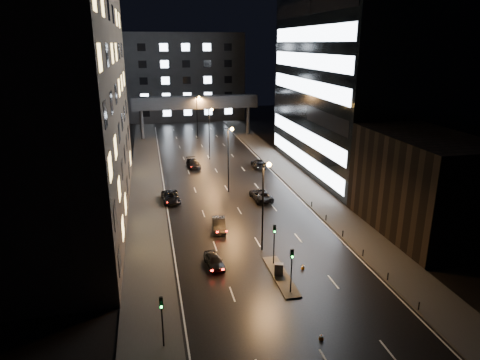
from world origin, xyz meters
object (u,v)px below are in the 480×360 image
(car_away_b, at_px, (219,225))
(car_away_a, at_px, (214,261))
(car_away_d, at_px, (193,163))
(car_toward_b, at_px, (258,164))
(car_away_c, at_px, (171,197))
(utility_cabinet, at_px, (279,269))
(car_toward_a, at_px, (261,195))

(car_away_b, bearing_deg, car_away_a, -96.83)
(car_away_d, height_order, car_toward_b, car_away_d)
(car_away_c, xyz_separation_m, car_toward_b, (16.99, 14.66, 0.02))
(car_away_a, relative_size, utility_cabinet, 3.14)
(car_away_d, xyz_separation_m, utility_cabinet, (3.95, -40.80, 0.02))
(car_away_a, distance_m, car_toward_a, 20.62)
(car_toward_b, relative_size, utility_cabinet, 4.15)
(utility_cabinet, bearing_deg, car_away_b, 127.79)
(car_away_b, xyz_separation_m, car_toward_a, (7.84, 9.29, 0.02))
(car_away_c, relative_size, car_toward_b, 1.02)
(car_away_b, height_order, car_away_d, car_away_d)
(car_away_a, xyz_separation_m, utility_cabinet, (5.95, -3.33, 0.11))
(car_away_c, height_order, car_toward_b, car_toward_b)
(car_away_d, relative_size, car_toward_a, 0.97)
(car_away_a, height_order, car_toward_b, car_toward_b)
(car_away_b, distance_m, car_toward_b, 28.48)
(car_away_a, relative_size, car_toward_a, 0.73)
(car_away_a, relative_size, car_away_d, 0.75)
(car_away_a, xyz_separation_m, car_away_d, (2.00, 37.47, 0.09))
(car_away_c, distance_m, utility_cabinet, 25.13)
(car_away_a, height_order, car_away_d, car_away_d)
(car_toward_b, bearing_deg, car_away_d, -12.50)
(car_toward_b, distance_m, utility_cabinet, 38.87)
(car_toward_a, height_order, car_toward_b, car_toward_b)
(car_toward_a, height_order, utility_cabinet, car_toward_a)
(car_away_d, bearing_deg, car_toward_b, -18.58)
(car_toward_a, distance_m, car_toward_b, 17.09)
(car_away_c, distance_m, car_toward_b, 22.44)
(car_toward_a, relative_size, utility_cabinet, 4.30)
(car_away_a, relative_size, car_toward_b, 0.75)
(utility_cabinet, bearing_deg, car_toward_a, 99.52)
(car_toward_b, xyz_separation_m, utility_cabinet, (-7.86, -38.07, 0.02))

